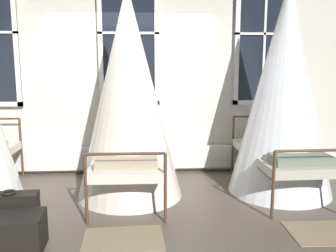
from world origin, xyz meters
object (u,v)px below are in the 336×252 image
suitcase_dark (10,214)px  cot_second (129,97)px  cot_third (284,92)px  travel_trunk (8,234)px

suitcase_dark → cot_second: bearing=38.8°
cot_third → suitcase_dark: bearing=108.2°
cot_second → travel_trunk: size_ratio=4.24×
cot_second → travel_trunk: 2.12m
cot_third → travel_trunk: (-3.12, -1.44, -1.19)m
travel_trunk → cot_third: bearing=24.7°
cot_second → cot_third: (2.04, 0.01, 0.05)m
cot_third → travel_trunk: cot_third is taller
cot_third → cot_second: bearing=89.7°
suitcase_dark → travel_trunk: (0.10, -0.34, -0.05)m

